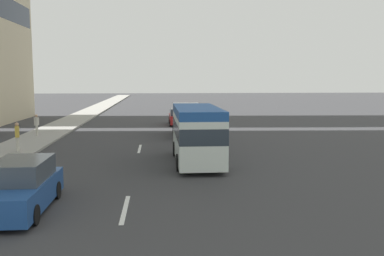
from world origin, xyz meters
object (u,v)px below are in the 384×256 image
(van_third, at_px, (187,118))
(pedestrian_by_tree, at_px, (17,135))
(car_lead, at_px, (179,117))
(car_second, at_px, (21,187))
(pedestrian_near_lamp, at_px, (37,124))
(minibus_fourth, at_px, (197,132))

(van_third, bearing_deg, pedestrian_by_tree, 123.83)
(car_lead, relative_size, car_second, 0.94)
(pedestrian_near_lamp, relative_size, pedestrian_by_tree, 0.95)
(van_third, bearing_deg, car_lead, 1.97)
(car_lead, bearing_deg, pedestrian_near_lamp, 126.61)
(car_lead, bearing_deg, pedestrian_by_tree, 145.62)
(pedestrian_by_tree, bearing_deg, pedestrian_near_lamp, 174.13)
(car_lead, bearing_deg, car_second, 165.83)
(minibus_fourth, bearing_deg, car_second, 139.03)
(van_third, height_order, pedestrian_near_lamp, van_third)
(car_second, distance_m, minibus_fourth, 10.24)
(minibus_fourth, bearing_deg, van_third, -1.49)
(car_lead, xyz_separation_m, pedestrian_by_tree, (-15.18, 10.39, 0.34))
(pedestrian_by_tree, bearing_deg, van_third, 111.53)
(van_third, bearing_deg, minibus_fourth, 178.51)
(van_third, relative_size, pedestrian_near_lamp, 3.21)
(minibus_fourth, bearing_deg, pedestrian_by_tree, 70.80)
(car_second, xyz_separation_m, minibus_fourth, (7.70, -6.69, 0.82))
(car_second, distance_m, pedestrian_by_tree, 11.91)
(minibus_fourth, relative_size, pedestrian_near_lamp, 4.30)
(car_lead, distance_m, pedestrian_by_tree, 18.40)
(van_third, xyz_separation_m, pedestrian_by_tree, (-7.15, 10.66, -0.32))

